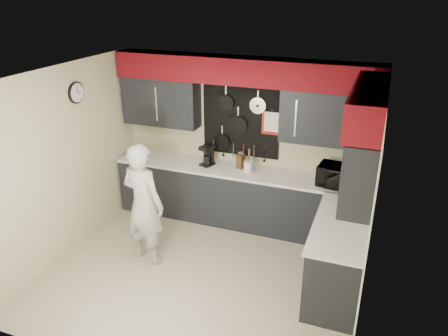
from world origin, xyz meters
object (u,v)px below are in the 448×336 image
at_px(microwave, 338,176).
at_px(knife_block, 241,161).
at_px(person, 144,204).
at_px(utensil_crock, 248,166).
at_px(coffee_maker, 208,155).

relative_size(microwave, knife_block, 2.49).
distance_m(knife_block, person, 1.71).
xyz_separation_m(utensil_crock, coffee_maker, (-0.67, 0.04, 0.08)).
distance_m(microwave, utensil_crock, 1.34).
bearing_deg(person, microwave, -139.85).
relative_size(knife_block, person, 0.13).
bearing_deg(microwave, knife_block, -177.92).
distance_m(utensil_crock, person, 1.72).
height_order(microwave, coffee_maker, coffee_maker).
bearing_deg(coffee_maker, microwave, 14.96).
height_order(utensil_crock, person, person).
distance_m(microwave, person, 2.70).
bearing_deg(coffee_maker, knife_block, 21.98).
xyz_separation_m(knife_block, utensil_crock, (0.15, -0.08, -0.03)).
bearing_deg(knife_block, microwave, 13.86).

